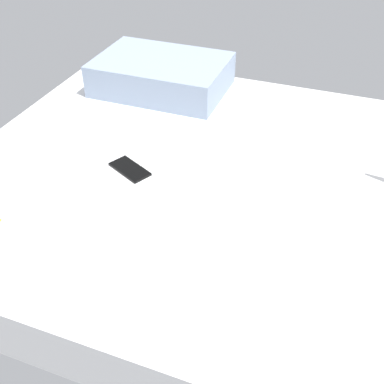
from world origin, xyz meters
TOP-DOWN VIEW (x-y plane):
  - bed_mattress at (0.00, 0.00)cm, footprint 180.00×140.00cm
  - cell_phone at (-34.28, -8.91)cm, footprint 15.56×12.32cm
  - pillow at (-47.60, 48.00)cm, footprint 52.00×36.00cm

SIDE VIEW (x-z plane):
  - bed_mattress at x=0.00cm, z-range 0.00..18.00cm
  - cell_phone at x=-34.28cm, z-range 18.00..18.80cm
  - pillow at x=-47.60cm, z-range 18.00..31.00cm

